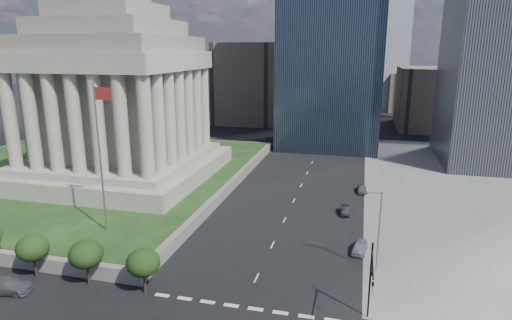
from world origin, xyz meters
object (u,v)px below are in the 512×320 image
(parked_sedan_mid, at_px, (345,210))
(parked_sedan_far, at_px, (362,189))
(traffic_signal_ne, at_px, (371,278))
(parked_sedan_near, at_px, (360,247))
(war_memorial, at_px, (114,74))
(street_lamp_north, at_px, (378,227))
(flagpole, at_px, (101,150))
(suv_grey, at_px, (6,286))

(parked_sedan_mid, distance_m, parked_sedan_far, 11.93)
(traffic_signal_ne, distance_m, parked_sedan_near, 16.55)
(war_memorial, distance_m, street_lamp_north, 54.92)
(street_lamp_north, relative_size, parked_sedan_far, 2.49)
(war_memorial, distance_m, parked_sedan_near, 53.26)
(flagpole, xyz_separation_m, parked_sedan_mid, (30.83, 18.87, -12.49))
(street_lamp_north, xyz_separation_m, suv_grey, (-39.04, -14.57, -4.86))
(street_lamp_north, distance_m, parked_sedan_near, 6.98)
(traffic_signal_ne, relative_size, suv_grey, 1.45)
(traffic_signal_ne, bearing_deg, parked_sedan_near, 93.60)
(suv_grey, distance_m, parked_sedan_mid, 47.51)
(war_memorial, bearing_deg, parked_sedan_far, 8.17)
(war_memorial, relative_size, street_lamp_north, 3.90)
(traffic_signal_ne, relative_size, parked_sedan_far, 1.99)
(street_lamp_north, xyz_separation_m, parked_sedan_near, (-1.83, 4.59, -4.93))
(suv_grey, height_order, parked_sedan_mid, suv_grey)
(street_lamp_north, distance_m, parked_sedan_far, 30.01)
(flagpole, relative_size, traffic_signal_ne, 2.50)
(war_memorial, relative_size, parked_sedan_near, 9.04)
(traffic_signal_ne, height_order, street_lamp_north, street_lamp_north)
(flagpole, relative_size, parked_sedan_mid, 5.28)
(flagpole, height_order, parked_sedan_near, flagpole)
(war_memorial, xyz_separation_m, flagpole, (12.17, -24.00, -8.29))
(war_memorial, height_order, parked_sedan_near, war_memorial)
(street_lamp_north, bearing_deg, parked_sedan_mid, 103.61)
(traffic_signal_ne, relative_size, street_lamp_north, 0.80)
(flagpole, bearing_deg, parked_sedan_far, 42.50)
(parked_sedan_far, bearing_deg, flagpole, -140.53)
(flagpole, bearing_deg, street_lamp_north, 1.63)
(suv_grey, height_order, parked_sedan_near, suv_grey)
(parked_sedan_near, relative_size, parked_sedan_far, 1.07)
(flagpole, distance_m, street_lamp_north, 35.95)
(flagpole, relative_size, parked_sedan_far, 4.97)
(traffic_signal_ne, bearing_deg, suv_grey, -175.12)
(traffic_signal_ne, bearing_deg, war_memorial, 143.58)
(war_memorial, xyz_separation_m, parked_sedan_far, (45.50, 6.54, -20.71))
(war_memorial, bearing_deg, parked_sedan_near, -22.03)
(street_lamp_north, distance_m, parked_sedan_mid, 19.07)
(war_memorial, distance_m, parked_sedan_mid, 48.03)
(flagpole, xyz_separation_m, suv_grey, (-3.88, -13.57, -12.32))
(street_lamp_north, bearing_deg, traffic_signal_ne, -94.19)
(suv_grey, distance_m, parked_sedan_near, 41.85)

